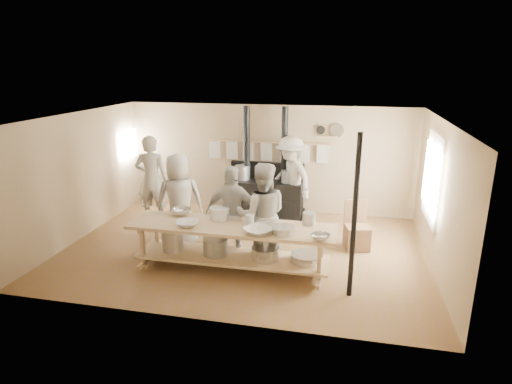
% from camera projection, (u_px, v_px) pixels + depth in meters
% --- Properties ---
extents(ground, '(7.00, 7.00, 0.00)m').
position_uv_depth(ground, '(244.00, 249.00, 8.48)').
color(ground, brown).
rests_on(ground, ground).
extents(room_shell, '(7.00, 7.00, 7.00)m').
position_uv_depth(room_shell, '(244.00, 170.00, 8.02)').
color(room_shell, tan).
rests_on(room_shell, ground).
extents(window_right, '(0.09, 1.50, 1.65)m').
position_uv_depth(window_right, '(433.00, 178.00, 7.91)').
color(window_right, beige).
rests_on(window_right, ground).
extents(left_opening, '(0.00, 0.90, 0.90)m').
position_uv_depth(left_opening, '(128.00, 145.00, 10.59)').
color(left_opening, white).
rests_on(left_opening, ground).
extents(stove, '(1.90, 0.75, 2.60)m').
position_uv_depth(stove, '(265.00, 193.00, 10.32)').
color(stove, black).
rests_on(stove, ground).
extents(towel_rail, '(3.00, 0.04, 0.47)m').
position_uv_depth(towel_rail, '(267.00, 149.00, 10.28)').
color(towel_rail, tan).
rests_on(towel_rail, ground).
extents(back_wall_shelf, '(0.63, 0.14, 0.32)m').
position_uv_depth(back_wall_shelf, '(330.00, 132.00, 9.88)').
color(back_wall_shelf, tan).
rests_on(back_wall_shelf, ground).
extents(prep_table, '(3.60, 0.90, 0.85)m').
position_uv_depth(prep_table, '(231.00, 243.00, 7.49)').
color(prep_table, tan).
rests_on(prep_table, ground).
extents(support_post, '(0.08, 0.08, 2.60)m').
position_uv_depth(support_post, '(354.00, 218.00, 6.43)').
color(support_post, black).
rests_on(support_post, ground).
extents(cook_far_left, '(0.81, 0.61, 2.02)m').
position_uv_depth(cook_far_left, '(152.00, 179.00, 9.71)').
color(cook_far_left, '#A59D92').
rests_on(cook_far_left, ground).
extents(cook_left, '(1.06, 0.91, 1.90)m').
position_uv_depth(cook_left, '(262.00, 215.00, 7.59)').
color(cook_left, '#A59D92').
rests_on(cook_left, ground).
extents(cook_center, '(1.08, 0.90, 1.88)m').
position_uv_depth(cook_center, '(180.00, 200.00, 8.44)').
color(cook_center, '#A59D92').
rests_on(cook_center, ground).
extents(cook_right, '(1.06, 0.46, 1.79)m').
position_uv_depth(cook_right, '(233.00, 214.00, 7.83)').
color(cook_right, '#A59D92').
rests_on(cook_right, ground).
extents(cook_by_window, '(1.43, 1.39, 1.96)m').
position_uv_depth(cook_by_window, '(291.00, 178.00, 9.90)').
color(cook_by_window, '#A59D92').
rests_on(cook_by_window, ground).
extents(chair, '(0.55, 0.55, 0.96)m').
position_uv_depth(chair, '(357.00, 235.00, 8.44)').
color(chair, '#523621').
rests_on(chair, ground).
extents(bowl_white_a, '(0.44, 0.44, 0.09)m').
position_uv_depth(bowl_white_a, '(187.00, 224.00, 7.33)').
color(bowl_white_a, white).
rests_on(bowl_white_a, prep_table).
extents(bowl_steel_a, '(0.49, 0.49, 0.11)m').
position_uv_depth(bowl_steel_a, '(181.00, 212.00, 7.90)').
color(bowl_steel_a, silver).
rests_on(bowl_steel_a, prep_table).
extents(bowl_white_b, '(0.62, 0.62, 0.11)m').
position_uv_depth(bowl_white_b, '(258.00, 231.00, 6.99)').
color(bowl_white_b, white).
rests_on(bowl_white_b, prep_table).
extents(bowl_steel_b, '(0.38, 0.38, 0.10)m').
position_uv_depth(bowl_steel_b, '(320.00, 237.00, 6.76)').
color(bowl_steel_b, silver).
rests_on(bowl_steel_b, prep_table).
extents(roasting_pan, '(0.43, 0.29, 0.10)m').
position_uv_depth(roasting_pan, '(232.00, 216.00, 7.71)').
color(roasting_pan, '#B2B2B7').
rests_on(roasting_pan, prep_table).
extents(mixing_bowl_large, '(0.45, 0.45, 0.12)m').
position_uv_depth(mixing_bowl_large, '(283.00, 230.00, 7.00)').
color(mixing_bowl_large, silver).
rests_on(mixing_bowl_large, prep_table).
extents(bucket_galv, '(0.27, 0.27, 0.21)m').
position_uv_depth(bucket_galv, '(309.00, 219.00, 7.41)').
color(bucket_galv, gray).
rests_on(bucket_galv, prep_table).
extents(deep_bowl_enamel, '(0.46, 0.46, 0.22)m').
position_uv_depth(deep_bowl_enamel, '(220.00, 213.00, 7.66)').
color(deep_bowl_enamel, white).
rests_on(deep_bowl_enamel, prep_table).
extents(pitcher, '(0.19, 0.19, 0.23)m').
position_uv_depth(pitcher, '(250.00, 221.00, 7.25)').
color(pitcher, white).
rests_on(pitcher, prep_table).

